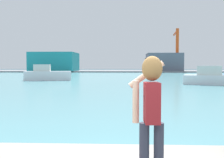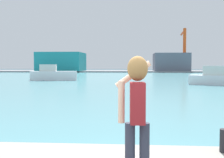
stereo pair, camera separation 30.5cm
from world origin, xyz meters
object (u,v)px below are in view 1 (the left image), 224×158
boat_moored_2 (216,78)px  warehouse_right (164,62)px  boat_moored (47,74)px  person_photographer (151,105)px  port_crane (177,44)px  warehouse_left (55,62)px

boat_moored_2 → warehouse_right: size_ratio=0.71×
boat_moored_2 → warehouse_right: bearing=107.5°
warehouse_right → boat_moored_2: bearing=-92.1°
boat_moored → boat_moored_2: size_ratio=0.88×
person_photographer → port_crane: size_ratio=0.13×
person_photographer → warehouse_left: warehouse_left is taller
boat_moored → warehouse_right: size_ratio=0.62×
warehouse_right → port_crane: size_ratio=0.81×
person_photographer → port_crane: port_crane is taller
boat_moored → person_photographer: bearing=-82.1°
boat_moored → warehouse_left: 51.31m
boat_moored → port_crane: port_crane is taller
person_photographer → boat_moored_2: (10.09, 28.78, -0.93)m
person_photographer → warehouse_right: size_ratio=0.16×
person_photographer → warehouse_right: warehouse_right is taller
warehouse_left → port_crane: port_crane is taller
boat_moored → warehouse_left: size_ratio=0.50×
port_crane → person_photographer: bearing=-100.4°
boat_moored → warehouse_left: (-11.41, 49.97, 2.47)m
port_crane → boat_moored_2: bearing=-96.1°
boat_moored → warehouse_right: 57.80m
person_photographer → warehouse_right: 90.37m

